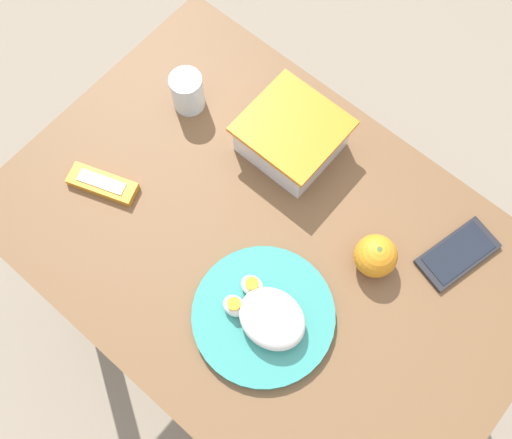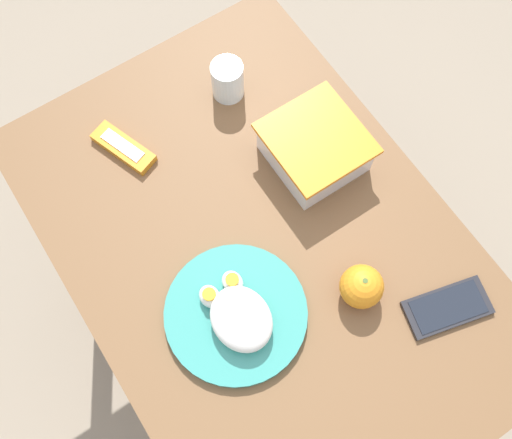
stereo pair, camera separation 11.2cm
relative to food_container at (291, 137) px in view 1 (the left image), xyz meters
The scene contains 8 objects.
ground_plane 0.81m from the food_container, 62.44° to the right, with size 10.00×10.00×0.00m, color gray.
table 0.27m from the food_container, 62.44° to the right, with size 1.01×0.70×0.74m.
food_container is the anchor object (origin of this frame).
orange_fruit 0.29m from the food_container, 18.34° to the right, with size 0.08×0.08×0.08m.
rice_plate 0.35m from the food_container, 58.12° to the right, with size 0.26×0.26×0.07m.
candy_bar 0.38m from the food_container, 126.20° to the right, with size 0.14×0.09×0.02m.
cell_phone 0.39m from the food_container, ahead, with size 0.11×0.17×0.01m.
drinking_glass 0.23m from the food_container, 165.52° to the right, with size 0.07×0.07×0.09m.
Camera 1 is at (0.22, -0.29, 1.82)m, focal length 42.00 mm.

